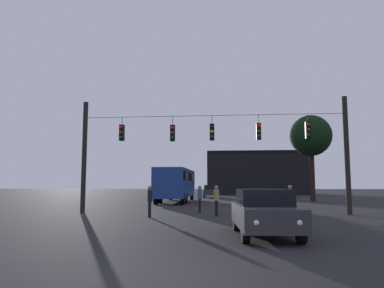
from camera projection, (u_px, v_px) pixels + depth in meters
ground_plane at (217, 204)px, 30.66m from camera, size 168.00×168.00×0.00m
overhead_signal_span at (212, 147)px, 20.78m from camera, size 15.40×0.44×6.60m
city_bus at (176, 182)px, 33.64m from camera, size 2.60×11.01×3.00m
car_near_right at (264, 211)px, 11.81m from camera, size 2.08×4.43×1.52m
car_far_left at (211, 191)px, 44.19m from camera, size 2.03×4.41×1.52m
pedestrian_crossing_left at (290, 198)px, 19.67m from camera, size 0.25×0.37×1.61m
pedestrian_crossing_center at (200, 197)px, 21.21m from camera, size 0.26×0.37×1.59m
pedestrian_crossing_right at (216, 199)px, 19.20m from camera, size 0.30×0.40×1.60m
pedestrian_near_bus at (150, 199)px, 18.26m from camera, size 0.34×0.42×1.60m
corner_building at (256, 173)px, 59.14m from camera, size 15.45×9.74×6.73m
tree_left_silhouette at (311, 136)px, 35.02m from camera, size 3.98×3.98×8.33m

